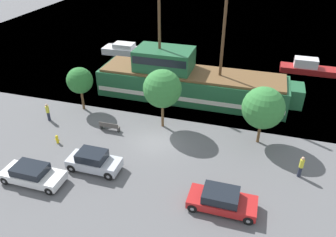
{
  "coord_description": "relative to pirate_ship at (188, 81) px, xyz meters",
  "views": [
    {
      "loc": [
        7.63,
        -21.85,
        16.21
      ],
      "look_at": [
        0.5,
        2.0,
        1.2
      ],
      "focal_mm": 35.0,
      "sensor_mm": 36.0,
      "label": 1
    }
  ],
  "objects": [
    {
      "name": "ground_plane",
      "position": [
        -0.7,
        -8.78,
        -1.89
      ],
      "size": [
        160.0,
        160.0,
        0.0
      ],
      "primitive_type": "plane",
      "color": "#5B5B5E"
    },
    {
      "name": "pirate_ship",
      "position": [
        0.0,
        0.0,
        0.0
      ],
      "size": [
        20.82,
        4.77,
        11.79
      ],
      "color": "#1E5633",
      "rests_on": "water_surface"
    },
    {
      "name": "fire_hydrant",
      "position": [
        -8.64,
        -11.43,
        -1.48
      ],
      "size": [
        0.42,
        0.25,
        0.76
      ],
      "color": "yellow",
      "rests_on": "ground_plane"
    },
    {
      "name": "pedestrian_walking_far",
      "position": [
        -11.49,
        -8.39,
        -1.0
      ],
      "size": [
        0.32,
        0.32,
        1.75
      ],
      "color": "#232838",
      "rests_on": "ground_plane"
    },
    {
      "name": "pedestrian_walking_near",
      "position": [
        10.9,
        -10.05,
        -0.98
      ],
      "size": [
        0.32,
        0.32,
        1.78
      ],
      "color": "#232838",
      "rests_on": "ground_plane"
    },
    {
      "name": "parked_car_curb_front",
      "position": [
        5.85,
        -14.81,
        -1.19
      ],
      "size": [
        4.46,
        1.99,
        1.41
      ],
      "color": "#B21E1E",
      "rests_on": "ground_plane"
    },
    {
      "name": "tree_row_east",
      "position": [
        -9.46,
        -5.46,
        1.22
      ],
      "size": [
        2.53,
        2.53,
        4.39
      ],
      "color": "brown",
      "rests_on": "ground_plane"
    },
    {
      "name": "parked_car_curb_rear",
      "position": [
        -3.98,
        -13.66,
        -1.11
      ],
      "size": [
        4.02,
        1.78,
        1.58
      ],
      "color": "#B7BCC6",
      "rests_on": "ground_plane"
    },
    {
      "name": "parked_car_curb_mid",
      "position": [
        -7.56,
        -16.15,
        -1.21
      ],
      "size": [
        4.54,
        1.89,
        1.37
      ],
      "color": "white",
      "rests_on": "ground_plane"
    },
    {
      "name": "water_surface",
      "position": [
        -0.7,
        35.22,
        -1.89
      ],
      "size": [
        80.0,
        80.0,
        0.0
      ],
      "primitive_type": "plane",
      "color": "#33566B",
      "rests_on": "ground"
    },
    {
      "name": "tree_row_midwest",
      "position": [
        7.7,
        -6.37,
        1.44
      ],
      "size": [
        3.45,
        3.45,
        5.06
      ],
      "color": "brown",
      "rests_on": "ground_plane"
    },
    {
      "name": "moored_boat_dockside",
      "position": [
        -11.38,
        10.43,
        -1.28
      ],
      "size": [
        7.05,
        2.41,
        1.58
      ],
      "color": "silver",
      "rests_on": "water_surface"
    },
    {
      "name": "tree_row_mideast",
      "position": [
        -0.86,
        -6.3,
        1.94
      ],
      "size": [
        3.37,
        3.37,
        5.51
      ],
      "color": "brown",
      "rests_on": "ground_plane"
    },
    {
      "name": "moored_boat_outer",
      "position": [
        12.7,
        10.83,
        -1.23
      ],
      "size": [
        6.85,
        2.06,
        1.81
      ],
      "color": "maroon",
      "rests_on": "water_surface"
    },
    {
      "name": "bench_promenade_east",
      "position": [
        -5.22,
        -8.39,
        -1.44
      ],
      "size": [
        1.85,
        0.45,
        0.85
      ],
      "color": "#4C4742",
      "rests_on": "ground_plane"
    }
  ]
}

